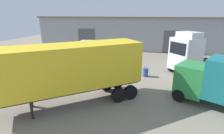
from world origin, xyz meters
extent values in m
plane|color=gray|center=(0.00, 0.00, 0.00)|extent=(60.00, 60.00, 0.00)
cube|color=#93999E|center=(0.00, 18.62, 2.70)|extent=(33.47, 9.25, 5.40)
cube|color=#70665B|center=(0.00, 18.62, 5.52)|extent=(33.97, 9.75, 0.25)
cube|color=#4C5156|center=(-7.36, 14.03, 1.80)|extent=(3.20, 0.08, 3.60)
cube|color=#4C5156|center=(7.36, 14.03, 1.80)|extent=(3.20, 0.08, 3.60)
cube|color=silver|center=(7.85, 4.01, 2.15)|extent=(3.45, 3.46, 3.33)
cube|color=silver|center=(8.01, 4.14, 4.09)|extent=(2.64, 2.69, 0.60)
cube|color=black|center=(6.96, 3.25, 2.81)|extent=(1.42, 1.66, 1.20)
cube|color=#232326|center=(10.35, 6.12, 0.60)|extent=(4.46, 4.20, 0.24)
cylinder|color=#B2B2B7|center=(10.54, 4.97, 0.43)|extent=(1.20, 1.14, 0.56)
cylinder|color=black|center=(8.10, 2.78, 0.48)|extent=(0.93, 0.85, 0.97)
cylinder|color=black|center=(6.68, 4.46, 0.48)|extent=(0.93, 0.85, 0.97)
cylinder|color=black|center=(11.58, 5.71, 0.48)|extent=(0.93, 0.85, 0.97)
cylinder|color=black|center=(10.16, 7.40, 0.48)|extent=(0.93, 0.85, 0.97)
cylinder|color=black|center=(12.26, 6.30, 0.48)|extent=(0.93, 0.85, 0.97)
cylinder|color=black|center=(10.84, 7.98, 0.48)|extent=(0.93, 0.85, 0.97)
cube|color=yellow|center=(-0.53, -4.97, 2.79)|extent=(9.06, 8.16, 2.89)
cube|color=#232326|center=(-0.53, -4.97, 1.23)|extent=(8.58, 7.59, 0.24)
cube|color=#232326|center=(-2.06, -7.29, 0.56)|extent=(0.23, 0.23, 1.11)
cube|color=#232326|center=(-3.08, -6.07, 0.56)|extent=(0.23, 0.23, 1.11)
cylinder|color=black|center=(2.52, -3.85, 0.54)|extent=(1.02, 0.92, 1.08)
cylinder|color=black|center=(1.11, -2.16, 0.54)|extent=(1.02, 0.92, 1.08)
cylinder|color=black|center=(3.29, -3.20, 0.54)|extent=(1.02, 0.92, 1.08)
cylinder|color=black|center=(1.88, -1.52, 0.54)|extent=(1.02, 0.92, 1.08)
cube|color=silver|center=(-3.85, 6.53, 1.57)|extent=(2.67, 2.25, 2.20)
cube|color=black|center=(-3.99, 7.44, 1.97)|extent=(2.00, 0.39, 0.88)
cube|color=black|center=(-3.21, 2.47, 0.65)|extent=(3.35, 6.60, 0.20)
cube|color=#232326|center=(-3.68, 5.51, 1.20)|extent=(2.39, 0.49, 1.10)
cylinder|color=black|center=(-4.95, 6.81, 0.47)|extent=(0.44, 0.98, 0.94)
cylinder|color=black|center=(-2.88, 7.14, 0.47)|extent=(0.44, 0.98, 0.94)
cylinder|color=black|center=(-4.00, 0.78, 0.47)|extent=(0.44, 0.98, 0.94)
cylinder|color=black|center=(-1.93, 1.10, 0.47)|extent=(0.44, 0.98, 0.94)
cylinder|color=black|center=(-3.85, -0.21, 0.47)|extent=(0.44, 0.98, 0.94)
cylinder|color=black|center=(-1.77, 0.12, 0.47)|extent=(0.44, 0.98, 0.94)
cube|color=#28843D|center=(7.62, -1.90, 1.57)|extent=(2.76, 2.99, 2.20)
cube|color=black|center=(6.79, -1.50, 1.97)|extent=(0.95, 1.85, 0.88)
cylinder|color=black|center=(6.76, -2.64, 0.47)|extent=(0.98, 0.68, 0.94)
cylinder|color=black|center=(7.67, -0.76, 0.47)|extent=(0.98, 0.68, 0.94)
cylinder|color=black|center=(-6.95, -2.68, 0.54)|extent=(0.89, 1.04, 1.08)
cylinder|color=black|center=(-8.61, -1.41, 0.54)|extent=(0.89, 1.04, 1.08)
cylinder|color=black|center=(-6.34, -1.89, 0.54)|extent=(0.89, 1.04, 1.08)
cylinder|color=black|center=(-8.01, -0.61, 0.54)|extent=(0.89, 1.04, 1.08)
cone|color=#565147|center=(-10.08, 6.80, 0.99)|extent=(3.34, 3.34, 1.99)
cylinder|color=#33519E|center=(3.98, 2.11, 0.44)|extent=(0.58, 0.58, 0.88)
camera|label=1|loc=(5.00, -15.03, 6.18)|focal=28.00mm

